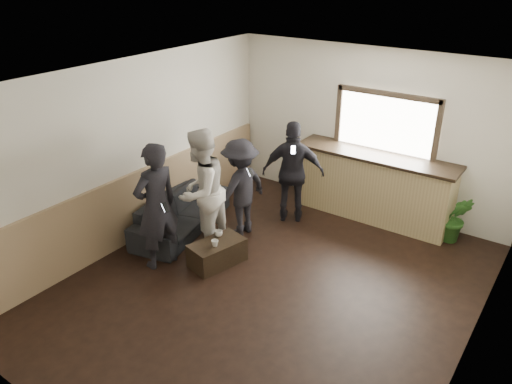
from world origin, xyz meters
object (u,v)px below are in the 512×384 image
Objects in this scene: cup_b at (215,243)px; cup_a at (219,233)px; person_b at (201,191)px; sofa at (181,213)px; person_c at (240,188)px; bar_counter at (374,182)px; person_d at (293,172)px; person_a at (156,206)px; coffee_table at (217,253)px; potted_plant at (456,219)px.

cup_a is at bearing 118.08° from cup_b.
cup_a is 0.67m from person_b.
cup_a is (1.04, -0.32, 0.11)m from sofa.
person_b is 0.74m from person_c.
cup_b is at bearing -113.41° from bar_counter.
person_b reaches higher than person_c.
cup_b is at bearing 50.35° from person_b.
person_b is 1.68m from person_d.
person_b is (-0.38, 0.09, 0.55)m from cup_a.
person_d is at bearing -57.07° from sofa.
sofa is 1.26× the size of person_c.
bar_counter reaches higher than person_a.
person_c is at bearing 105.87° from coffee_table.
bar_counter reaches higher than sofa.
person_a reaches higher than person_d.
person_a reaches higher than cup_a.
person_c is (0.41, 1.41, -0.14)m from person_a.
person_b reaches higher than cup_a.
cup_a is at bearing 119.43° from coffee_table.
person_d is at bearing -140.40° from bar_counter.
sofa is at bearing -116.16° from person_b.
person_a is 1.17× the size of person_c.
cup_a is 0.07× the size of person_d.
person_a is (0.45, -0.94, 0.64)m from sofa.
bar_counter is 1.39m from person_d.
cup_b is 0.97m from person_a.
person_d reaches higher than cup_a.
person_a is 1.47m from person_c.
potted_plant is 2.64m from person_d.
person_a reaches higher than person_c.
cup_b is 0.06× the size of person_d.
bar_counter reaches higher than person_c.
person_c is at bearing 157.36° from person_b.
bar_counter is 3.39× the size of coffee_table.
person_d is (-2.46, -0.83, 0.47)m from potted_plant.
person_a reaches higher than cup_b.
person_d is at bearing -161.31° from potted_plant.
potted_plant reaches higher than sofa.
person_a is 0.73m from person_b.
person_b reaches higher than cup_b.
person_c is at bearing 106.89° from cup_b.
bar_counter is at bearing 148.27° from person_c.
sofa is 1.22m from person_a.
bar_counter is 23.67× the size of cup_a.
sofa is at bearing -150.25° from potted_plant.
person_b is (-1.71, -2.43, 0.31)m from bar_counter.
cup_b is at bearing -61.92° from cup_a.
cup_a is (-0.08, 0.15, 0.22)m from coffee_table.
coffee_table is 3.73m from potted_plant.
bar_counter is at bearing 159.02° from person_a.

